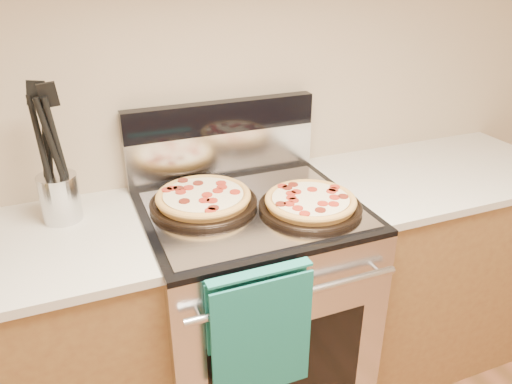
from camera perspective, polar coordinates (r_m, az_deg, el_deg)
name	(u,v)px	position (r m, az deg, el deg)	size (l,w,h in m)	color
wall_back	(216,65)	(1.94, -4.59, 14.25)	(4.00, 4.00, 0.00)	tan
range_body	(251,312)	(2.03, -0.54, -13.55)	(0.76, 0.68, 0.90)	#B7B7BC
oven_window	(288,371)	(1.80, 3.64, -19.78)	(0.56, 0.01, 0.40)	black
cooktop	(251,209)	(1.77, -0.60, -1.94)	(0.76, 0.68, 0.02)	black
backsplash_lower	(222,153)	(2.00, -3.90, 4.44)	(0.76, 0.06, 0.18)	silver
backsplash_upper	(221,117)	(1.95, -4.03, 8.55)	(0.76, 0.06, 0.12)	black
oven_handle	(297,294)	(1.54, 4.65, -11.58)	(0.03, 0.03, 0.70)	silver
dish_towel	(260,330)	(1.56, 0.43, -15.54)	(0.32, 0.05, 0.42)	#156C5B
foil_sheet	(254,209)	(1.74, -0.24, -1.98)	(0.70, 0.55, 0.01)	gray
cabinet_left	(9,372)	(2.00, -26.43, -17.94)	(1.00, 0.62, 0.88)	brown
cabinet_right	(426,263)	(2.45, 18.87, -7.70)	(1.00, 0.62, 0.88)	brown
countertop_right	(442,173)	(2.24, 20.50, 2.09)	(1.02, 0.64, 0.03)	beige
pepperoni_pizza_back	(204,199)	(1.76, -6.02, -0.80)	(0.37, 0.37, 0.05)	#C3833B
pepperoni_pizza_front	(310,203)	(1.74, 6.24, -1.25)	(0.35, 0.35, 0.05)	#C3833B
utensil_crock	(60,198)	(1.79, -21.49, -0.60)	(0.13, 0.13, 0.16)	silver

